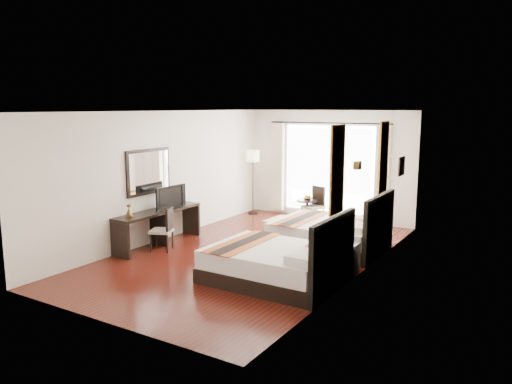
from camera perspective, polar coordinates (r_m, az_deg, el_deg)
The scene contains 29 objects.
floor at distance 9.99m, azimuth -0.50°, elevation -7.09°, with size 4.50×7.50×0.01m, color black.
ceiling at distance 9.56m, azimuth -0.53°, elevation 9.15°, with size 4.50×7.50×0.02m, color white.
wall_headboard at distance 8.71m, azimuth 12.09°, elevation -0.32°, with size 0.01×7.50×2.80m, color silver.
wall_desk at distance 11.03m, azimuth -10.45°, elevation 1.82°, with size 0.01×7.50×2.80m, color silver.
wall_window at distance 12.97m, azimuth 8.34°, elevation 3.05°, with size 4.50×0.01×2.80m, color silver.
wall_entry at distance 6.86m, azimuth -17.44°, elevation -3.25°, with size 4.50×0.01×2.80m, color silver.
window_glass at distance 12.97m, azimuth 8.30°, elevation 2.61°, with size 2.40×0.02×2.20m, color white.
sheer_curtain at distance 12.92m, azimuth 8.19°, elevation 2.58°, with size 2.30×0.02×2.10m, color white.
drape_left at distance 13.52m, azimuth 2.48°, elevation 2.90°, with size 0.35×0.14×2.35m, color beige.
drape_right at distance 12.38m, azimuth 14.28°, elevation 1.98°, with size 0.35×0.14×2.35m, color beige.
art_panel_near at distance 7.60m, azimuth 9.27°, elevation 2.52°, with size 0.03×0.50×1.35m, color maroon.
art_panel_far at distance 9.69m, azimuth 14.36°, elevation 3.88°, with size 0.03×0.50×1.35m, color maroon.
wall_sconce at distance 8.51m, azimuth 11.52°, elevation 3.01°, with size 0.10×0.14×0.14m, color #423017.
mirror_frame at distance 10.63m, azimuth -12.18°, elevation 2.29°, with size 0.04×1.25×0.95m, color black.
mirror_glass at distance 10.61m, azimuth -12.08°, elevation 2.28°, with size 0.01×1.12×0.82m, color white.
bed_near at distance 8.38m, azimuth 2.51°, elevation -8.14°, with size 2.17×1.69×1.22m.
bed_far at distance 10.32m, azimuth 8.61°, elevation -4.80°, with size 2.17×1.69×1.22m.
nightstand at distance 8.93m, azimuth 9.91°, elevation -7.51°, with size 0.44×0.55×0.53m, color black.
table_lamp at distance 8.89m, azimuth 10.23°, elevation -4.15°, with size 0.26×0.26×0.41m.
vase at distance 8.69m, azimuth 9.38°, elevation -5.92°, with size 0.12×0.12×0.12m, color black.
console_desk at distance 10.68m, azimuth -11.06°, elevation -4.03°, with size 0.50×2.20×0.76m, color black.
television at distance 10.76m, azimuth -10.01°, elevation -0.53°, with size 0.84×0.11×0.48m, color black.
bronze_figurine at distance 10.01m, azimuth -14.31°, elevation -2.17°, with size 0.16×0.16×0.24m, color #423017, non-canonical shape.
desk_chair at distance 10.31m, azimuth -10.64°, elevation -5.15°, with size 0.54×0.54×0.89m.
floor_lamp at distance 13.46m, azimuth -0.35°, elevation 3.68°, with size 0.35×0.35×1.73m.
side_table at distance 12.50m, azimuth 5.84°, elevation -2.25°, with size 0.52×0.52×0.61m, color black.
fruit_bowl at distance 12.41m, azimuth 5.91°, elevation -0.78°, with size 0.22×0.22×0.05m, color #473019.
window_chair at distance 12.47m, azimuth 6.55°, elevation -2.37°, with size 0.56×0.56×0.94m.
jute_rug at distance 12.74m, azimuth 4.27°, elevation -3.36°, with size 1.32×0.90×0.01m, color tan.
Camera 1 is at (5.09, -8.09, 2.89)m, focal length 35.00 mm.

